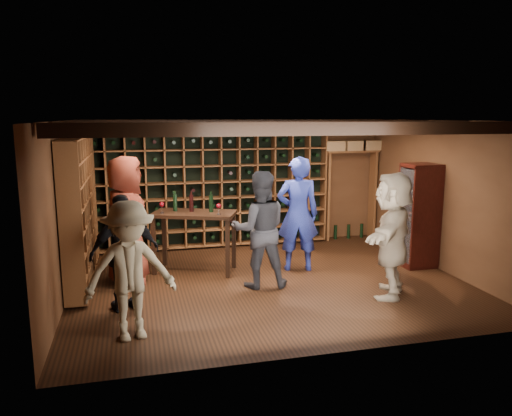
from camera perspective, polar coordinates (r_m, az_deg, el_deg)
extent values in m
plane|color=black|center=(7.95, 1.49, -8.39)|extent=(6.00, 6.00, 0.00)
plane|color=brown|center=(10.04, -2.28, 2.91)|extent=(6.00, 0.00, 6.00)
plane|color=brown|center=(5.32, 8.73, -4.01)|extent=(6.00, 0.00, 6.00)
plane|color=brown|center=(7.43, -21.37, -0.48)|extent=(0.00, 5.00, 5.00)
plane|color=brown|center=(8.91, 20.48, 1.29)|extent=(0.00, 5.00, 5.00)
plane|color=black|center=(7.52, 1.58, 9.94)|extent=(6.00, 6.00, 0.00)
cube|color=black|center=(6.00, 5.71, 8.99)|extent=(5.90, 0.18, 0.16)
cube|color=black|center=(7.04, 2.67, 9.25)|extent=(5.90, 0.18, 0.16)
cube|color=black|center=(8.10, 0.42, 9.42)|extent=(5.90, 0.18, 0.16)
cube|color=black|center=(9.17, -1.30, 9.54)|extent=(5.90, 0.18, 0.16)
cylinder|color=black|center=(7.29, -7.66, 8.97)|extent=(0.10, 0.10, 0.10)
cylinder|color=black|center=(7.99, 2.90, 9.17)|extent=(0.10, 0.10, 0.10)
cylinder|color=black|center=(7.74, 12.34, 8.91)|extent=(0.10, 0.10, 0.10)
cylinder|color=black|center=(8.64, -1.88, 9.28)|extent=(0.10, 0.10, 0.10)
cube|color=brown|center=(9.79, -5.08, 2.10)|extent=(4.65, 0.30, 2.20)
cube|color=black|center=(9.79, -5.08, 2.10)|extent=(4.56, 0.02, 2.16)
cube|color=brown|center=(8.24, -19.44, -0.05)|extent=(0.30, 2.65, 2.20)
cube|color=black|center=(8.24, -19.44, -0.05)|extent=(0.29, 0.02, 2.16)
cube|color=brown|center=(10.56, 10.84, 6.38)|extent=(1.15, 0.32, 0.04)
cube|color=brown|center=(10.89, 13.17, 1.54)|extent=(0.05, 0.28, 1.85)
cube|color=brown|center=(10.46, 8.08, 1.35)|extent=(0.05, 0.28, 1.85)
cube|color=tan|center=(10.39, 8.85, 7.04)|extent=(0.40, 0.30, 0.20)
cube|color=tan|center=(10.57, 11.12, 7.03)|extent=(0.40, 0.30, 0.20)
cube|color=tan|center=(10.72, 12.82, 7.01)|extent=(0.40, 0.30, 0.20)
cube|color=#350E0A|center=(9.17, 17.84, -5.98)|extent=(0.55, 0.50, 0.10)
cube|color=#350E0A|center=(8.98, 18.14, -0.77)|extent=(0.55, 0.50, 1.70)
cube|color=white|center=(8.84, 16.71, -0.85)|extent=(0.01, 0.46, 1.60)
cube|color=#350E0A|center=(8.98, 18.14, -0.77)|extent=(0.50, 0.44, 0.02)
sphere|color=#59260C|center=(8.95, 18.07, -0.15)|extent=(0.18, 0.18, 0.18)
imported|color=navy|center=(8.34, 4.80, -0.68)|extent=(0.78, 0.59, 1.92)
imported|color=black|center=(7.51, 0.43, -2.48)|extent=(0.94, 0.77, 1.77)
imported|color=maroon|center=(7.93, -14.58, -1.36)|extent=(0.64, 0.98, 1.98)
imported|color=black|center=(6.84, -14.76, -4.98)|extent=(0.99, 0.62, 1.57)
imported|color=gray|center=(5.94, -14.22, -7.00)|extent=(1.16, 0.81, 1.63)
imported|color=tan|center=(7.39, 15.29, -2.95)|extent=(1.39, 1.68, 1.80)
cube|color=black|center=(8.28, -7.10, -0.66)|extent=(1.49, 1.12, 0.06)
cube|color=black|center=(8.31, -11.61, -4.31)|extent=(0.09, 0.09, 0.96)
cube|color=black|center=(8.00, -3.26, -4.70)|extent=(0.09, 0.09, 0.96)
cube|color=black|center=(8.82, -10.42, -3.41)|extent=(0.09, 0.09, 0.96)
cube|color=black|center=(8.53, -2.55, -3.73)|extent=(0.09, 0.09, 0.96)
cylinder|color=black|center=(8.39, -9.23, 0.60)|extent=(0.07, 0.07, 0.28)
cylinder|color=black|center=(8.32, -7.40, 0.55)|extent=(0.07, 0.07, 0.28)
cylinder|color=black|center=(8.24, -5.15, 0.50)|extent=(0.07, 0.07, 0.28)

